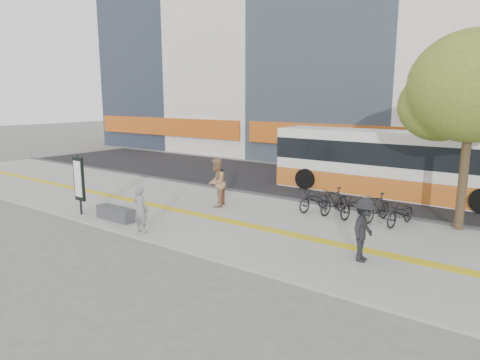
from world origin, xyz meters
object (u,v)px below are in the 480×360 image
Objects in this scene: bench at (116,213)px; seated_woman at (141,209)px; pedestrian_dark at (364,230)px; pedestrian_tan at (217,182)px; signboard at (79,180)px; street_tree at (472,89)px; bus at (393,165)px.

bench is 1.91m from seated_woman.
pedestrian_dark is (6.50, 1.80, 0.10)m from seated_woman.
seated_woman is (1.80, -0.40, 0.52)m from bench.
pedestrian_tan is (1.63, 3.54, 0.73)m from bench.
signboard is at bearing -62.74° from pedestrian_tan.
pedestrian_dark is (-1.48, -4.62, -3.60)m from street_tree.
street_tree reaches higher than bus.
bench is at bearing -18.44° from seated_woman.
bench is 8.44m from pedestrian_dark.
pedestrian_dark is at bearing 9.77° from signboard.
pedestrian_dark reaches higher than bench.
signboard reaches higher than pedestrian_dark.
street_tree is 10.89m from seated_woman.
pedestrian_dark is at bearing -107.76° from street_tree.
bus is at bearing 8.91° from pedestrian_dark.
bench is 0.15× the size of bus.
bench is 1.08× the size of seated_woman.
bench is 0.25× the size of street_tree.
pedestrian_tan is (3.23, 3.85, -0.34)m from signboard.
street_tree is at bearing -147.09° from seated_woman.
pedestrian_tan is at bearing -163.08° from street_tree.
bus is at bearing 56.21° from bench.
street_tree reaches higher than bench.
signboard is at bearing 96.40° from pedestrian_dark.
pedestrian_dark is (6.67, -2.14, -0.11)m from pedestrian_tan.
bench is at bearing -123.79° from bus.
street_tree is 4.26× the size of seated_woman.
seated_woman is 0.78× the size of pedestrian_tan.
seated_woman is (-7.98, -6.42, -3.69)m from street_tree.
bus is 8.51m from pedestrian_dark.
street_tree is at bearing 31.62° from bench.
street_tree reaches higher than signboard.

